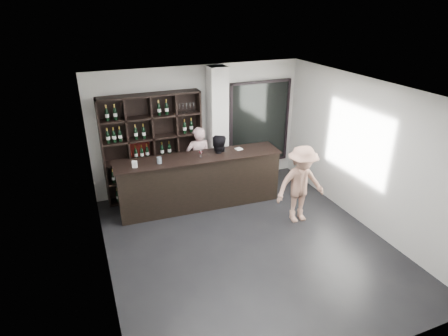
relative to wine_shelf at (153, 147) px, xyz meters
name	(u,v)px	position (x,y,z in m)	size (l,w,h in m)	color
floor	(248,245)	(1.15, -2.57, -1.20)	(5.00, 5.50, 0.01)	black
wine_shelf	(153,147)	(0.00, 0.00, 0.00)	(2.20, 0.35, 2.40)	black
structural_column	(218,130)	(1.50, -0.10, 0.25)	(0.40, 0.40, 2.90)	silver
glass_panel	(260,123)	(2.70, 0.12, 0.20)	(1.60, 0.08, 2.10)	black
tasting_counter	(200,181)	(0.80, -0.82, -0.61)	(3.56, 0.73, 1.17)	black
taster_pink	(199,160)	(1.00, -0.17, -0.40)	(0.58, 0.38, 1.60)	beige
taster_black	(218,168)	(1.26, -0.72, -0.42)	(0.76, 0.59, 1.56)	black
customer	(301,185)	(2.49, -2.17, -0.38)	(1.06, 0.61, 1.64)	tan
wine_glass	(201,153)	(0.83, -0.87, 0.07)	(0.08, 0.08, 0.18)	white
spit_cup	(159,160)	(-0.06, -0.86, 0.04)	(0.10, 0.10, 0.13)	silver
napkin_stack	(239,149)	(1.75, -0.76, -0.02)	(0.13, 0.13, 0.02)	white
card_stand	(135,164)	(-0.56, -0.89, 0.04)	(0.09, 0.05, 0.14)	white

